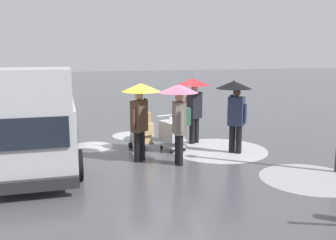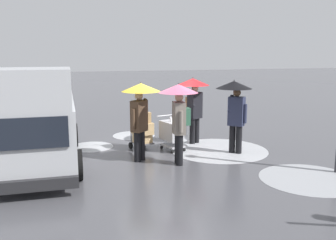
{
  "view_description": "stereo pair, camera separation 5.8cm",
  "coord_description": "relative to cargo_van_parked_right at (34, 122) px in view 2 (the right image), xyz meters",
  "views": [
    {
      "loc": [
        2.81,
        10.55,
        2.97
      ],
      "look_at": [
        -0.02,
        0.59,
        1.05
      ],
      "focal_mm": 40.25,
      "sensor_mm": 36.0,
      "label": 1
    },
    {
      "loc": [
        2.75,
        10.56,
        2.97
      ],
      "look_at": [
        -0.02,
        0.59,
        1.05
      ],
      "focal_mm": 40.25,
      "sensor_mm": 36.0,
      "label": 2
    }
  ],
  "objects": [
    {
      "name": "pedestrian_white_side",
      "position": [
        -2.71,
        0.18,
        0.41
      ],
      "size": [
        1.04,
        1.04,
        2.15
      ],
      "color": "black",
      "rests_on": "ground"
    },
    {
      "name": "slush_patch_mid_street",
      "position": [
        -1.51,
        -1.66,
        -1.18
      ],
      "size": [
        1.35,
        1.35,
        0.01
      ],
      "primitive_type": "cylinder",
      "color": "#ADAFB5",
      "rests_on": "ground"
    },
    {
      "name": "slush_patch_under_van",
      "position": [
        -6.21,
        2.76,
        -1.18
      ],
      "size": [
        2.33,
        2.33,
        0.01
      ],
      "primitive_type": "cylinder",
      "color": "#999BA0",
      "rests_on": "ground"
    },
    {
      "name": "slush_patch_far_side",
      "position": [
        -3.07,
        -2.87,
        -1.18
      ],
      "size": [
        1.48,
        1.48,
        0.01
      ],
      "primitive_type": "cylinder",
      "color": "#ADAFB5",
      "rests_on": "ground"
    },
    {
      "name": "ground_plane",
      "position": [
        -3.51,
        -0.58,
        -1.18
      ],
      "size": [
        90.0,
        90.0,
        0.0
      ],
      "primitive_type": "plane",
      "color": "#4C4C51"
    },
    {
      "name": "slush_patch_near_cluster",
      "position": [
        -5.2,
        -0.23,
        -1.18
      ],
      "size": [
        2.92,
        2.92,
        0.01
      ],
      "primitive_type": "cylinder",
      "color": "#ADAFB5",
      "rests_on": "ground"
    },
    {
      "name": "pedestrian_pink_side",
      "position": [
        -3.62,
        0.75,
        0.39
      ],
      "size": [
        1.04,
        1.04,
        2.15
      ],
      "color": "black",
      "rests_on": "ground"
    },
    {
      "name": "pedestrian_black_side",
      "position": [
        -4.72,
        -1.24,
        0.39
      ],
      "size": [
        1.04,
        1.04,
        2.15
      ],
      "color": "black",
      "rests_on": "ground"
    },
    {
      "name": "shopping_cart_vendor",
      "position": [
        -3.85,
        -0.6,
        -0.61
      ],
      "size": [
        0.76,
        0.94,
        1.04
      ],
      "color": "#B2B2B7",
      "rests_on": "ground"
    },
    {
      "name": "cargo_van_parked_right",
      "position": [
        0.0,
        0.0,
        0.0
      ],
      "size": [
        2.22,
        5.35,
        2.6
      ],
      "color": "#B7BABF",
      "rests_on": "ground"
    },
    {
      "name": "hand_dolly_boxes",
      "position": [
        -2.98,
        -0.91,
        -0.53
      ],
      "size": [
        0.71,
        0.83,
        1.32
      ],
      "color": "#515156",
      "rests_on": "ground"
    },
    {
      "name": "pedestrian_far_side",
      "position": [
        -5.5,
        0.15,
        0.41
      ],
      "size": [
        1.04,
        1.04,
        2.15
      ],
      "color": "black",
      "rests_on": "ground"
    }
  ]
}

